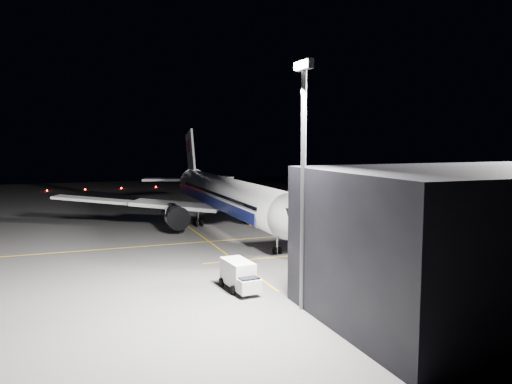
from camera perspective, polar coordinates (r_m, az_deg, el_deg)
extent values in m
plane|color=#4C4C4F|center=(82.02, -3.20, -4.05)|extent=(200.00, 200.00, 0.00)
cube|color=gold|center=(72.70, -0.83, -5.34)|extent=(0.25, 80.00, 0.01)
cube|color=gold|center=(80.46, -7.29, -4.28)|extent=(70.00, 0.25, 0.01)
cube|color=gold|center=(66.34, 10.97, -6.55)|extent=(0.25, 40.00, 0.01)
cylinder|color=silver|center=(81.26, -3.22, -0.37)|extent=(48.00, 5.60, 5.60)
ellipsoid|color=silver|center=(58.99, 3.78, -2.79)|extent=(8.96, 5.60, 5.60)
cube|color=black|center=(56.78, 4.75, -2.12)|extent=(2.20, 3.40, 0.90)
cone|color=silver|center=(108.64, -7.73, 1.35)|extent=(9.00, 5.49, 5.49)
cube|color=navy|center=(83.17, -1.59, -0.84)|extent=(42.24, 0.25, 1.50)
cube|color=navy|center=(81.54, -5.29, -1.00)|extent=(42.24, 0.25, 1.50)
cube|color=silver|center=(86.46, 1.35, -1.04)|extent=(11.36, 15.23, 1.53)
cube|color=silver|center=(81.88, -9.09, -1.51)|extent=(11.36, 15.23, 1.53)
cube|color=silver|center=(96.12, 7.16, 0.14)|extent=(8.57, 13.22, 1.31)
cube|color=silver|center=(85.21, -18.05, -0.85)|extent=(8.57, 13.22, 1.31)
cube|color=silver|center=(109.41, -5.01, 1.58)|extent=(6.20, 9.67, 0.45)
cube|color=silver|center=(107.09, -10.38, 1.41)|extent=(6.20, 9.67, 0.45)
cube|color=white|center=(106.09, -7.49, 4.44)|extent=(7.53, 0.40, 10.28)
cube|color=#B83F70|center=(106.84, -7.60, 5.20)|extent=(3.22, 0.55, 3.22)
cylinder|color=#B7B7BF|center=(83.62, 2.94, -2.08)|extent=(5.60, 3.40, 3.40)
cylinder|color=#B7B7BF|center=(78.25, -9.25, -2.71)|extent=(5.60, 3.40, 3.40)
cylinder|color=#9999A0|center=(62.87, 2.43, -5.99)|extent=(0.26, 0.26, 2.50)
cylinder|color=black|center=(63.04, 2.43, -6.70)|extent=(0.90, 0.70, 0.90)
cylinder|color=#9999A0|center=(85.96, -1.07, -2.73)|extent=(0.26, 0.26, 2.50)
cylinder|color=#9999A0|center=(83.52, -6.64, -3.03)|extent=(0.26, 0.26, 2.50)
cylinder|color=black|center=(86.07, -1.06, -3.19)|extent=(1.10, 1.60, 1.10)
cylinder|color=black|center=(83.63, -6.64, -3.50)|extent=(1.10, 1.60, 1.10)
cube|color=brown|center=(56.12, 22.64, -4.01)|extent=(0.15, 36.00, 3.00)
cube|color=#B2B2B7|center=(71.26, 17.95, -2.12)|extent=(3.00, 33.90, 2.80)
cube|color=#B2B2B7|center=(62.68, 6.52, -2.94)|extent=(3.60, 3.20, 3.40)
cylinder|color=#9999A0|center=(63.23, 6.49, -5.67)|extent=(0.70, 0.70, 3.10)
cylinder|color=black|center=(63.08, 5.75, -6.81)|extent=(0.70, 0.30, 0.70)
cylinder|color=black|center=(63.89, 7.20, -6.66)|extent=(0.70, 0.30, 0.70)
cylinder|color=#59595E|center=(41.49, 5.40, 0.02)|extent=(0.44, 0.44, 20.00)
cube|color=#59595E|center=(41.70, 5.54, 14.24)|extent=(2.40, 0.50, 0.80)
cube|color=white|center=(41.55, 5.10, 14.28)|extent=(2.20, 0.15, 0.60)
sphere|color=#FF140A|center=(149.85, -22.77, 0.14)|extent=(0.44, 0.44, 0.44)
sphere|color=#FF140A|center=(149.79, -18.95, 0.28)|extent=(0.44, 0.44, 0.44)
sphere|color=#FF140A|center=(150.40, -15.14, 0.42)|extent=(0.44, 0.44, 0.44)
sphere|color=#FF140A|center=(151.67, -11.38, 0.56)|extent=(0.44, 0.44, 0.44)
sphere|color=#FF140A|center=(153.57, -7.69, 0.69)|extent=(0.44, 0.44, 0.44)
sphere|color=#FF140A|center=(156.10, -4.11, 0.81)|extent=(0.44, 0.44, 0.44)
sphere|color=#FF140A|center=(159.22, -0.66, 0.93)|extent=(0.44, 0.44, 0.44)
cube|color=silver|center=(48.46, -2.10, -9.16)|extent=(4.37, 2.44, 2.32)
cube|color=silver|center=(46.40, -0.85, -10.66)|extent=(1.84, 2.13, 1.26)
cube|color=black|center=(46.25, -0.86, -10.03)|extent=(1.40, 1.89, 0.53)
cylinder|color=black|center=(47.93, -0.15, -10.83)|extent=(0.86, 0.33, 0.84)
cylinder|color=black|center=(47.08, -2.64, -11.15)|extent=(0.86, 0.33, 0.84)
cylinder|color=black|center=(50.51, -1.59, -9.95)|extent=(0.86, 0.33, 0.84)
cylinder|color=black|center=(49.70, -3.97, -10.23)|extent=(0.86, 0.33, 0.84)
cube|color=black|center=(93.67, 5.67, -2.35)|extent=(2.56, 1.78, 1.09)
cube|color=black|center=(93.57, 5.67, -1.93)|extent=(1.11, 1.11, 0.60)
sphere|color=#FFF2CC|center=(93.88, 5.12, -2.32)|extent=(0.26, 0.26, 0.26)
sphere|color=#FFF2CC|center=(92.95, 5.31, -2.41)|extent=(0.26, 0.26, 0.26)
cylinder|color=black|center=(93.18, 6.34, -2.68)|extent=(0.62, 0.29, 0.60)
cylinder|color=black|center=(92.62, 5.35, -2.72)|extent=(0.62, 0.29, 0.60)
cylinder|color=black|center=(94.85, 5.97, -2.52)|extent=(0.62, 0.29, 0.60)
cylinder|color=black|center=(94.30, 5.00, -2.56)|extent=(0.62, 0.29, 0.60)
cone|color=#DA5A09|center=(81.22, -0.04, -3.90)|extent=(0.45, 0.45, 0.68)
cone|color=#DA5A09|center=(83.83, -0.72, -3.59)|extent=(0.44, 0.44, 0.66)
cone|color=#DA5A09|center=(92.45, 3.03, -2.73)|extent=(0.38, 0.38, 0.57)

